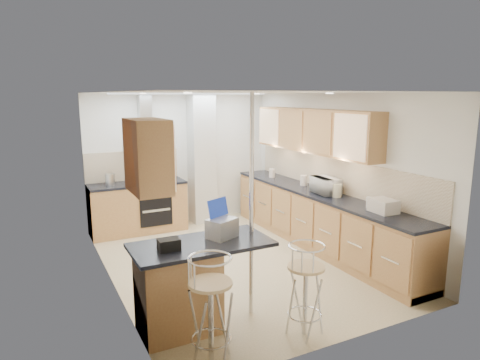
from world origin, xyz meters
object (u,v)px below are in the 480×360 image
microwave (326,186)px  laptop (222,228)px  bar_stool_end (305,290)px  bread_bin (383,206)px  bar_stool_near (211,310)px

microwave → laptop: bearing=122.9°
bar_stool_end → microwave: bearing=7.4°
microwave → bread_bin: bearing=-174.8°
bar_stool_near → bread_bin: bearing=26.9°
microwave → bread_bin: 1.23m
microwave → bread_bin: size_ratio=1.40×
bar_stool_near → laptop: bearing=70.6°
bar_stool_end → laptop: bearing=90.4°
laptop → bar_stool_end: 1.09m
microwave → laptop: 2.69m
bar_stool_end → bread_bin: bread_bin is taller
bar_stool_near → bread_bin: bread_bin is taller
microwave → bread_bin: (-0.00, -1.23, -0.04)m
bar_stool_end → bread_bin: bearing=-18.1°
bread_bin → bar_stool_end: bearing=-155.4°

